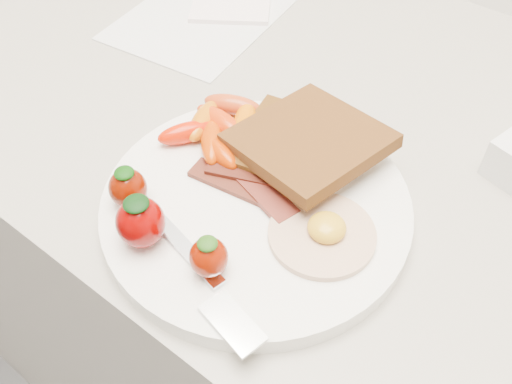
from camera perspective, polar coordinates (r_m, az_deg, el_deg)
The scene contains 10 objects.
counter at distance 0.96m, azimuth 5.15°, elevation -13.20°, with size 2.00×0.60×0.90m, color gray.
plate at distance 0.50m, azimuth 0.00°, elevation -1.45°, with size 0.27×0.27×0.02m, color white.
toast_lower at distance 0.53m, azimuth 3.73°, elevation 4.66°, with size 0.10×0.10×0.01m, color #381508.
toast_upper at distance 0.52m, azimuth 5.29°, elevation 5.14°, with size 0.12×0.12×0.01m, color #44280B.
fried_egg at distance 0.47m, azimuth 6.74°, elevation -4.03°, with size 0.10×0.10×0.02m.
bacon_strips at distance 0.50m, azimuth -0.55°, elevation 1.04°, with size 0.11×0.06×0.01m.
baby_carrots at distance 0.55m, azimuth -3.80°, elevation 6.51°, with size 0.09×0.11×0.02m.
strawberries at distance 0.46m, azimuth -10.41°, elevation -2.69°, with size 0.13×0.06×0.05m.
fork at distance 0.45m, azimuth -5.79°, elevation -7.98°, with size 0.18×0.07×0.00m.
paper_sheet at distance 0.76m, azimuth -5.25°, elevation 17.23°, with size 0.17×0.23×0.00m, color silver.
Camera 1 is at (0.22, 1.29, 1.29)m, focal length 40.00 mm.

